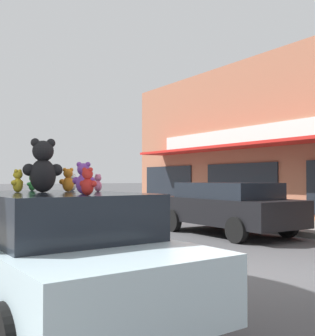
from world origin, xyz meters
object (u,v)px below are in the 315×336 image
Objects in this scene: teddy_bear_pink at (98,183)px; teddy_bear_white at (72,182)px; teddy_bear_red at (88,182)px; parked_car_far_center at (227,206)px; teddy_bear_giant at (43,166)px; teddy_bear_yellow at (18,181)px; teddy_bear_orange at (68,180)px; teddy_bear_green at (32,183)px; teddy_bear_purple at (84,178)px; plush_art_car at (54,251)px.

teddy_bear_pink is 0.96× the size of teddy_bear_white.
teddy_bear_red is 9.14m from parked_car_far_center.
teddy_bear_red is (0.09, -1.22, -0.19)m from teddy_bear_giant.
teddy_bear_red reaches higher than teddy_bear_white.
teddy_bear_giant is 2.34× the size of teddy_bear_yellow.
teddy_bear_red is 1.41m from teddy_bear_yellow.
teddy_bear_giant is 8.53m from parked_car_far_center.
teddy_bear_yellow is (-0.63, 0.08, -0.01)m from teddy_bear_orange.
parked_car_far_center is (7.44, 4.36, -0.81)m from teddy_bear_yellow.
teddy_bear_green is at bearing -89.43° from teddy_bear_pink.
teddy_bear_orange is at bearing 50.32° from teddy_bear_white.
parked_car_far_center is (6.81, 4.44, -0.83)m from teddy_bear_orange.
parked_car_far_center is (6.60, 4.06, -0.79)m from teddy_bear_white.
teddy_bear_giant reaches higher than teddy_bear_white.
teddy_bear_purple is (-0.14, -0.86, 0.02)m from teddy_bear_orange.
teddy_bear_yellow is 8.66m from parked_car_far_center.
teddy_bear_green is (-0.63, 0.87, -0.00)m from teddy_bear_pink.
teddy_bear_pink is at bearing 102.16° from teddy_bear_green.
teddy_bear_giant is at bearing -43.43° from teddy_bear_pink.
teddy_bear_pink is 0.65× the size of teddy_bear_purple.
teddy_bear_yellow is (-0.99, 0.25, 0.03)m from teddy_bear_pink.
teddy_bear_purple reaches higher than teddy_bear_green.
teddy_bear_red is at bearing 112.14° from teddy_bear_purple.
teddy_bear_orange is 8.17m from parked_car_far_center.
teddy_bear_red is 1.27× the size of teddy_bear_green.
teddy_bear_green is at bearing -27.02° from teddy_bear_red.
teddy_bear_green is at bearing -45.48° from teddy_bear_purple.
teddy_bear_green is (-0.48, 0.32, -0.01)m from teddy_bear_white.
teddy_bear_white is 0.89m from teddy_bear_yellow.
teddy_bear_orange is at bearing 40.32° from plush_art_car.
plush_art_car is 0.99m from teddy_bear_yellow.
parked_car_far_center is (7.08, 5.73, -0.81)m from teddy_bear_red.
teddy_bear_orange is at bearing 131.48° from teddy_bear_yellow.
teddy_bear_yellow is (-0.27, 0.15, -0.19)m from teddy_bear_giant.
teddy_bear_yellow is at bearing -22.61° from teddy_bear_purple.
teddy_bear_green is at bearing -161.91° from teddy_bear_yellow.
plush_art_car is at bearing -26.92° from teddy_bear_red.
plush_art_car is at bearing -27.68° from teddy_bear_pink.
teddy_bear_pink is at bearing 160.35° from teddy_bear_orange.
teddy_bear_giant reaches higher than plush_art_car.
teddy_bear_giant is 0.41m from teddy_bear_orange.
teddy_bear_white is at bearing -111.77° from teddy_bear_orange.
teddy_bear_giant is at bearing 59.82° from teddy_bear_green.
teddy_bear_pink is 0.39m from teddy_bear_orange.
teddy_bear_yellow reaches higher than teddy_bear_white.
teddy_bear_orange is (0.36, 0.07, -0.18)m from teddy_bear_giant.
teddy_bear_purple reaches higher than teddy_bear_orange.
teddy_bear_pink is at bearing 93.93° from teddy_bear_white.
teddy_bear_orange reaches higher than teddy_bear_pink.
plush_art_car is at bearing 127.46° from teddy_bear_giant.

